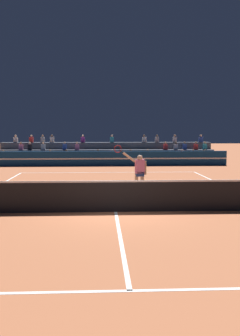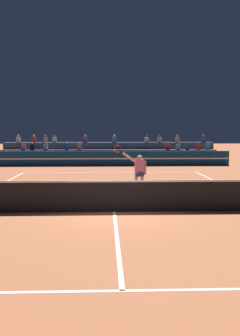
% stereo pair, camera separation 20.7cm
% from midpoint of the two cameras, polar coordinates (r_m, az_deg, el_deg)
% --- Properties ---
extents(ground_plane, '(120.00, 120.00, 0.00)m').
position_cam_midpoint_polar(ground_plane, '(13.19, -0.39, -6.39)').
color(ground_plane, '#AD603D').
extents(court_lines, '(11.10, 23.90, 0.01)m').
position_cam_midpoint_polar(court_lines, '(13.19, -0.39, -6.37)').
color(court_lines, white).
rests_on(court_lines, ground).
extents(tennis_net, '(12.00, 0.10, 1.10)m').
position_cam_midpoint_polar(tennis_net, '(13.09, -0.39, -4.06)').
color(tennis_net, '#2D6B38').
rests_on(tennis_net, ground).
extents(sponsor_banner_wall, '(18.00, 0.26, 1.10)m').
position_cam_midpoint_polar(sponsor_banner_wall, '(29.33, -1.33, 1.39)').
color(sponsor_banner_wall, navy).
rests_on(sponsor_banner_wall, ground).
extents(bleacher_stand, '(17.15, 2.85, 2.28)m').
position_cam_midpoint_polar(bleacher_stand, '(31.85, -1.37, 1.92)').
color(bleacher_stand, '#4C515B').
rests_on(bleacher_stand, ground).
extents(tennis_player, '(1.39, 0.45, 2.19)m').
position_cam_midpoint_polar(tennis_player, '(15.93, 3.09, -0.74)').
color(tennis_player, tan).
rests_on(tennis_player, ground).
extents(tennis_ball, '(0.07, 0.07, 0.07)m').
position_cam_midpoint_polar(tennis_ball, '(17.80, -13.80, -3.28)').
color(tennis_ball, '#C6DB33').
rests_on(tennis_ball, ground).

